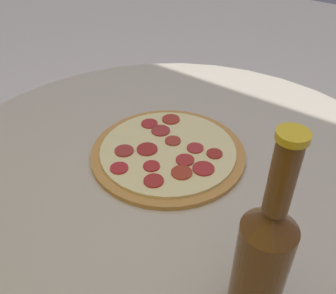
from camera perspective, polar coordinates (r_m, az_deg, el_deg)
table at (r=0.88m, az=0.88°, el=-13.56°), size 1.04×1.04×0.74m
pizza at (r=0.79m, az=-0.01°, el=-0.71°), size 0.32×0.32×0.02m
beer_bottle at (r=0.48m, az=14.09°, el=-16.51°), size 0.07×0.07×0.30m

